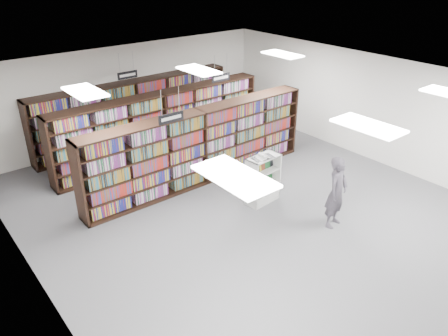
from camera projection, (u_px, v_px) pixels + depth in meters
floor at (248, 210)px, 11.02m from camera, size 12.00×12.00×0.00m
ceiling at (252, 86)px, 9.59m from camera, size 10.00×12.00×0.10m
wall_back at (130, 94)px, 14.49m from camera, size 10.00×0.10×3.20m
wall_left at (33, 227)px, 7.51m from camera, size 0.10×12.00×3.20m
wall_right at (374, 109)px, 13.10m from camera, size 0.10×12.00×3.20m
bookshelf_row_near at (201, 147)px, 11.95m from camera, size 7.00×0.60×2.10m
bookshelf_row_mid at (162, 126)px, 13.34m from camera, size 7.00×0.60×2.10m
bookshelf_row_far at (135, 112)px, 14.53m from camera, size 7.00×0.60×2.10m
aisle_sign_left at (171, 117)px, 9.75m from camera, size 0.65×0.02×0.80m
aisle_sign_right at (221, 77)px, 12.82m from camera, size 0.65×0.02×0.80m
aisle_sign_center at (127, 74)px, 13.10m from camera, size 0.65×0.02×0.80m
troffer_front_left at (235, 176)px, 5.83m from camera, size 0.60×1.20×0.04m
troffer_front_center at (368, 126)px, 7.51m from camera, size 0.60×1.20×0.04m
troffer_back_left at (85, 92)px, 9.33m from camera, size 0.60×1.20×0.04m
troffer_back_center at (199, 70)px, 11.00m from camera, size 0.60×1.20×0.04m
troffer_back_right at (282, 54)px, 12.68m from camera, size 0.60×1.20×0.04m
endcap_display at (261, 185)px, 11.23m from camera, size 0.95×0.53×1.27m
open_book at (263, 157)px, 10.75m from camera, size 0.58×0.38×0.12m
shopper at (337, 192)px, 10.04m from camera, size 0.72×0.55×1.76m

